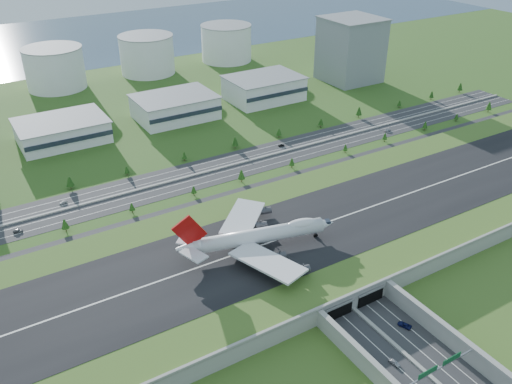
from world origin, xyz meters
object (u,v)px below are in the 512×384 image
car_0 (395,363)px  car_5 (281,145)px  car_6 (388,130)px  car_2 (405,325)px  car_7 (63,202)px  car_4 (18,231)px  office_tower (351,50)px  boeing_747 (258,236)px

car_0 → car_5: car_0 is taller
car_6 → car_2: bearing=114.2°
car_7 → car_5: bearing=86.5°
car_4 → car_5: car_4 is taller
car_2 → car_0: bearing=15.2°
office_tower → car_7: size_ratio=12.08×
car_0 → car_6: bearing=39.4°
office_tower → car_7: (-282.32, -92.87, -26.72)m
office_tower → car_5: office_tower is taller
car_0 → car_2: size_ratio=0.83×
boeing_747 → car_6: bearing=41.2°
car_0 → boeing_747: bearing=89.3°
office_tower → car_2: 325.43m
car_5 → car_6: (80.97, -17.96, 0.12)m
car_6 → car_7: size_ratio=1.27×
boeing_747 → car_5: bearing=65.1°
office_tower → car_0: size_ratio=11.78×
office_tower → car_0: bearing=-126.8°
boeing_747 → car_4: (-92.35, 85.15, -13.83)m
boeing_747 → car_6: size_ratio=13.19×
car_4 → car_2: bearing=-119.8°
car_2 → car_6: size_ratio=0.98×
boeing_747 → car_7: boeing_747 is taller
car_5 → boeing_747: bearing=-18.7°
office_tower → car_7: 298.40m
car_6 → car_4: bearing=65.7°
car_0 → car_2: bearing=27.8°
office_tower → car_2: size_ratio=9.73×
car_4 → car_7: size_ratio=1.05×
car_2 → car_5: 180.05m
boeing_747 → car_7: size_ratio=16.77×
office_tower → car_7: office_tower is taller
office_tower → car_4: (-309.45, -110.41, -26.56)m
office_tower → boeing_747: size_ratio=0.72×
car_2 → car_4: car_4 is taller
car_2 → car_6: bearing=-151.9°
car_4 → car_6: size_ratio=0.83×
car_4 → car_5: bearing=-61.8°
car_5 → office_tower: bearing=143.8°
car_6 → office_tower: bearing=-50.7°
boeing_747 → car_6: boeing_747 is taller
boeing_747 → car_0: (10.41, -80.46, -13.85)m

